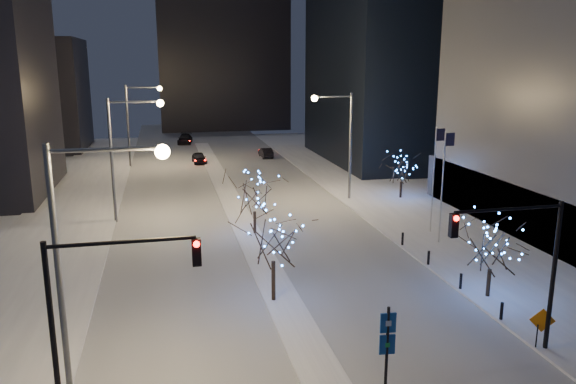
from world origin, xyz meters
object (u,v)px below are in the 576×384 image
object	(u,v)px
street_lamp_w_near	(86,236)
car_far	(185,139)
street_lamp_w_far	(136,114)
construction_sign	(542,324)
holiday_tree_median_far	(254,192)
holiday_tree_plaza_near	(492,244)
traffic_signal_east	(524,254)
car_near	(199,158)
traffic_signal_west	(98,300)
holiday_tree_plaza_far	(402,169)
car_mid	(266,153)
wayfinding_sign	(387,340)
holiday_tree_median_near	(273,233)
street_lamp_w_mid	(124,143)
street_lamp_east	(341,132)

from	to	relation	value
street_lamp_w_near	car_far	distance (m)	69.40
street_lamp_w_far	construction_sign	distance (m)	54.64
holiday_tree_median_far	holiday_tree_plaza_near	xyz separation A→B (m)	(10.66, -14.37, -0.16)
traffic_signal_east	car_near	xyz separation A→B (m)	(-10.44, 51.85, -4.08)
traffic_signal_west	holiday_tree_plaza_far	distance (m)	38.08
street_lamp_w_near	car_mid	world-z (taller)	street_lamp_w_near
holiday_tree_plaza_near	construction_sign	distance (m)	5.99
car_mid	wayfinding_sign	bearing A→B (deg)	82.83
traffic_signal_west	holiday_tree_plaza_near	distance (m)	20.79
car_near	street_lamp_w_near	bearing A→B (deg)	-101.51
traffic_signal_east	car_near	size ratio (longest dim) A/B	1.74
street_lamp_w_far	holiday_tree_median_near	distance (m)	44.03
car_near	wayfinding_sign	size ratio (longest dim) A/B	1.12
holiday_tree_median_near	construction_sign	distance (m)	13.55
car_near	car_far	world-z (taller)	car_far
traffic_signal_west	holiday_tree_median_near	bearing A→B (deg)	48.16
street_lamp_w_mid	holiday_tree_median_near	xyz separation A→B (m)	(8.44, -18.14, -2.57)
holiday_tree_median_near	street_lamp_w_near	bearing A→B (deg)	-140.87
wayfinding_sign	holiday_tree_plaza_far	bearing A→B (deg)	69.94
car_mid	holiday_tree_median_near	distance (m)	47.20
construction_sign	holiday_tree_median_near	bearing A→B (deg)	165.57
street_lamp_east	holiday_tree_median_far	xyz separation A→B (m)	(-9.58, -8.88, -3.15)
street_lamp_w_far	holiday_tree_median_far	world-z (taller)	street_lamp_w_far
street_lamp_w_mid	holiday_tree_median_far	distance (m)	11.57
street_lamp_w_near	traffic_signal_west	size ratio (longest dim) A/B	1.43
street_lamp_east	holiday_tree_median_far	size ratio (longest dim) A/B	2.02
street_lamp_w_far	car_near	xyz separation A→B (m)	(7.44, 0.84, -5.82)
holiday_tree_median_near	holiday_tree_median_far	xyz separation A→B (m)	(1.00, 12.26, -0.63)
street_lamp_east	car_mid	size ratio (longest dim) A/B	2.52
holiday_tree_median_near	street_lamp_w_mid	bearing A→B (deg)	114.95
street_lamp_w_far	traffic_signal_west	bearing A→B (deg)	-89.45
street_lamp_w_far	holiday_tree_median_far	distance (m)	32.44
holiday_tree_plaza_far	construction_sign	bearing A→B (deg)	-101.23
car_near	holiday_tree_median_near	distance (m)	44.11
street_lamp_w_near	car_far	size ratio (longest dim) A/B	1.97
car_far	holiday_tree_median_far	size ratio (longest dim) A/B	1.03
street_lamp_w_near	traffic_signal_west	world-z (taller)	street_lamp_w_near
traffic_signal_east	construction_sign	distance (m)	3.74
holiday_tree_plaza_far	wayfinding_sign	distance (m)	32.59
holiday_tree_median_far	holiday_tree_plaza_far	distance (m)	17.40
street_lamp_w_far	car_far	size ratio (longest dim) A/B	1.97
traffic_signal_east	holiday_tree_plaza_near	world-z (taller)	traffic_signal_east
street_lamp_w_near	car_mid	xyz separation A→B (m)	(16.59, 53.24, -5.84)
traffic_signal_west	car_mid	world-z (taller)	traffic_signal_west
street_lamp_east	traffic_signal_east	xyz separation A→B (m)	(-1.14, -29.00, -1.69)
street_lamp_w_far	construction_sign	size ratio (longest dim) A/B	5.34
street_lamp_w_far	wayfinding_sign	size ratio (longest dim) A/B	2.80
holiday_tree_median_far	car_near	bearing A→B (deg)	93.61
car_far	holiday_tree_plaza_near	world-z (taller)	holiday_tree_plaza_near
car_mid	construction_sign	world-z (taller)	construction_sign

